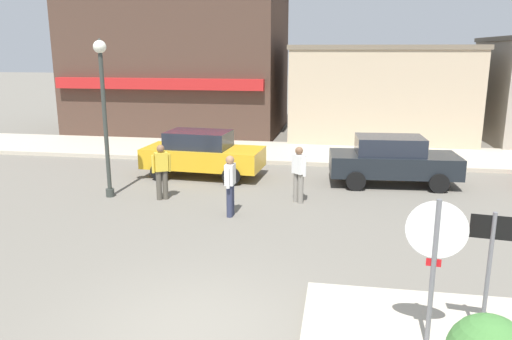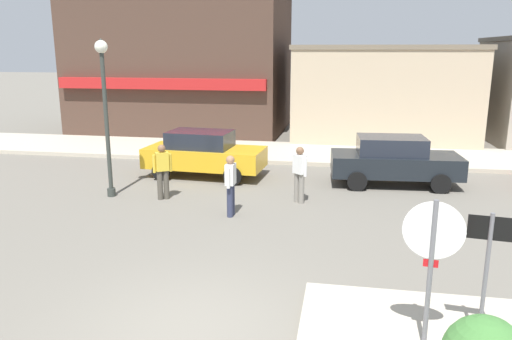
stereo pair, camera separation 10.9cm
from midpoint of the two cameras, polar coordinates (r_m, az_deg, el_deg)
name	(u,v)px [view 1 (the left image)]	position (r m, az deg, el deg)	size (l,w,h in m)	color
ground_plane	(194,331)	(8.16, -7.51, -17.81)	(160.00, 160.00, 0.00)	#6B665B
kerb_far	(288,153)	(20.70, 3.50, 2.00)	(80.00, 4.00, 0.15)	#B7AD99
stop_sign	(434,254)	(7.31, 19.32, -9.07)	(0.81, 0.13, 2.30)	slate
one_way_sign	(489,265)	(7.72, 24.72, -9.83)	(0.60, 0.09, 2.10)	slate
lamp_post	(103,96)	(14.86, -17.27, 8.08)	(0.36, 0.36, 4.54)	#333833
parked_car_nearest	(202,153)	(17.01, -6.35, 1.92)	(4.11, 2.09, 1.56)	gold
parked_car_second	(392,160)	(16.47, 15.13, 1.14)	(4.10, 2.08, 1.56)	black
pedestrian_crossing_near	(299,173)	(14.04, 4.68, -0.31)	(0.47, 0.43, 1.61)	gray
pedestrian_crossing_far	(161,170)	(14.54, -10.97, -0.03)	(0.52, 0.37, 1.61)	#4C473D
pedestrian_kerb_side	(230,184)	(12.87, -3.21, -1.59)	(0.23, 0.55, 1.61)	#2D334C
building_corner_shop	(182,61)	(27.03, -8.63, 12.17)	(10.75, 7.53, 7.22)	#473328
building_storefront_left_near	(379,93)	(24.74, 13.78, 8.56)	(8.28, 5.86, 4.42)	tan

